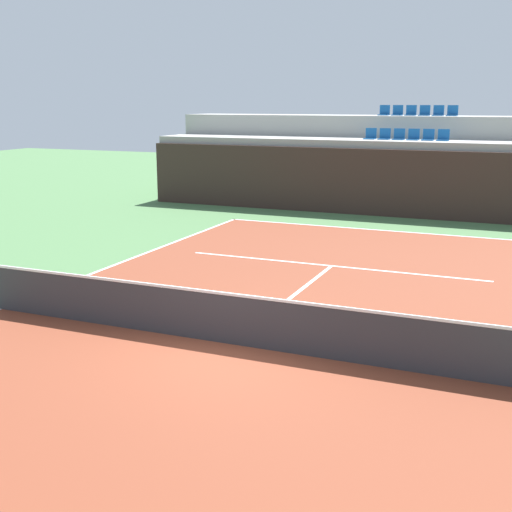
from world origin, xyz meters
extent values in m
plane|color=#477042|center=(0.00, 0.00, 0.00)|extent=(80.00, 80.00, 0.00)
cube|color=brown|center=(0.00, 0.00, 0.01)|extent=(11.00, 24.00, 0.01)
cube|color=white|center=(0.00, 11.95, 0.01)|extent=(11.00, 0.10, 0.00)
cube|color=white|center=(-5.45, 0.00, 0.01)|extent=(0.10, 24.00, 0.00)
cube|color=white|center=(0.00, 6.40, 0.01)|extent=(8.26, 0.10, 0.00)
cube|color=white|center=(0.00, 3.20, 0.01)|extent=(0.10, 6.40, 0.00)
cube|color=#33231E|center=(0.00, 14.97, 1.28)|extent=(20.98, 0.30, 2.56)
cube|color=#9E9E99|center=(0.00, 16.32, 1.42)|extent=(20.98, 2.40, 2.85)
cube|color=#9E9E99|center=(0.00, 18.72, 1.87)|extent=(20.98, 2.40, 3.74)
cube|color=#145193|center=(-1.43, 16.32, 2.87)|extent=(0.44, 0.44, 0.04)
cube|color=#145193|center=(-1.43, 16.52, 3.09)|extent=(0.44, 0.04, 0.40)
cube|color=#145193|center=(-0.86, 16.32, 2.87)|extent=(0.44, 0.44, 0.04)
cube|color=#145193|center=(-0.86, 16.52, 3.09)|extent=(0.44, 0.04, 0.40)
cube|color=#145193|center=(-0.29, 16.32, 2.87)|extent=(0.44, 0.44, 0.04)
cube|color=#145193|center=(-0.29, 16.52, 3.09)|extent=(0.44, 0.04, 0.40)
cube|color=#145193|center=(0.29, 16.32, 2.87)|extent=(0.44, 0.44, 0.04)
cube|color=#145193|center=(0.29, 16.52, 3.09)|extent=(0.44, 0.04, 0.40)
cube|color=#145193|center=(0.86, 16.32, 2.87)|extent=(0.44, 0.44, 0.04)
cube|color=#145193|center=(0.86, 16.52, 3.09)|extent=(0.44, 0.04, 0.40)
cube|color=#145193|center=(1.43, 16.32, 2.87)|extent=(0.44, 0.44, 0.04)
cube|color=#145193|center=(1.43, 16.52, 3.09)|extent=(0.44, 0.04, 0.40)
cube|color=#145193|center=(-1.43, 18.72, 3.76)|extent=(0.44, 0.44, 0.04)
cube|color=#145193|center=(-1.43, 18.92, 3.98)|extent=(0.44, 0.04, 0.40)
cube|color=#145193|center=(-0.86, 18.72, 3.76)|extent=(0.44, 0.44, 0.04)
cube|color=#145193|center=(-0.86, 18.92, 3.98)|extent=(0.44, 0.04, 0.40)
cube|color=#145193|center=(-0.29, 18.72, 3.76)|extent=(0.44, 0.44, 0.04)
cube|color=#145193|center=(-0.29, 18.92, 3.98)|extent=(0.44, 0.04, 0.40)
cube|color=#145193|center=(0.29, 18.72, 3.76)|extent=(0.44, 0.44, 0.04)
cube|color=#145193|center=(0.29, 18.92, 3.98)|extent=(0.44, 0.04, 0.40)
cube|color=#145193|center=(0.86, 18.72, 3.76)|extent=(0.44, 0.44, 0.04)
cube|color=#145193|center=(0.86, 18.92, 3.98)|extent=(0.44, 0.04, 0.40)
cube|color=#145193|center=(1.43, 18.72, 3.76)|extent=(0.44, 0.44, 0.04)
cube|color=#145193|center=(1.43, 18.92, 3.98)|extent=(0.44, 0.04, 0.40)
cube|color=#333338|center=(0.00, 0.00, 0.47)|extent=(10.90, 0.02, 0.92)
cube|color=white|center=(0.00, 0.00, 0.96)|extent=(10.90, 0.04, 0.05)
camera|label=1|loc=(4.85, -10.34, 4.33)|focal=46.50mm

